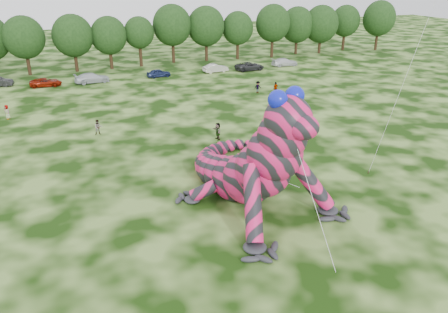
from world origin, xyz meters
name	(u,v)px	position (x,y,z in m)	size (l,w,h in m)	color
ground	(288,229)	(0.00, 0.00, 0.00)	(240.00, 240.00, 0.00)	#16330A
inflatable_gecko	(237,140)	(-1.56, 5.33, 4.73)	(15.92, 18.90, 9.45)	#D7195C
tree_6	(25,46)	(-17.56, 56.68, 4.75)	(6.52, 5.86, 9.49)	black
tree_7	(74,43)	(-10.08, 56.80, 4.74)	(6.68, 6.01, 9.48)	black
tree_8	(109,43)	(-4.22, 56.99, 4.47)	(6.14, 5.53, 8.94)	black
tree_9	(140,42)	(1.06, 57.35, 4.34)	(5.27, 4.74, 8.68)	black
tree_10	(172,34)	(7.40, 58.58, 5.25)	(7.09, 6.38, 10.50)	black
tree_11	(206,34)	(13.79, 58.20, 5.03)	(7.01, 6.31, 10.07)	black
tree_12	(238,35)	(20.01, 57.74, 4.49)	(5.99, 5.39, 8.97)	black
tree_13	(273,31)	(27.13, 57.13, 5.06)	(6.83, 6.15, 10.13)	black
tree_14	(297,30)	(33.46, 58.72, 4.70)	(6.82, 6.14, 9.40)	black
tree_15	(321,29)	(38.47, 57.77, 4.82)	(7.17, 6.45, 9.63)	black
tree_16	(345,28)	(45.45, 59.37, 4.69)	(6.26, 5.63, 9.37)	black
tree_17	(378,26)	(51.95, 56.66, 5.15)	(6.98, 6.28, 10.30)	black
car_2	(46,82)	(-15.09, 47.42, 0.63)	(2.09, 4.54, 1.26)	maroon
car_3	(92,78)	(-8.41, 47.34, 0.76)	(2.12, 5.22, 1.51)	silver
car_4	(159,73)	(2.05, 47.59, 0.66)	(1.55, 3.85, 1.31)	#18234B
car_5	(216,68)	(11.89, 47.71, 0.71)	(1.51, 4.33, 1.43)	#B9B2A7
car_6	(250,66)	(17.94, 47.13, 0.71)	(2.36, 5.11, 1.42)	#29292C
car_7	(285,62)	(25.39, 48.33, 0.70)	(1.95, 4.81, 1.40)	silver
spectator_1	(98,127)	(-9.92, 23.27, 0.81)	(0.79, 0.62, 1.63)	gray
spectator_4	(7,112)	(-19.26, 32.48, 0.83)	(0.82, 0.53, 1.67)	gray
spectator_3	(276,88)	(14.88, 31.23, 0.87)	(1.02, 0.43, 1.74)	gray
spectator_2	(258,87)	(12.89, 32.82, 0.84)	(1.09, 0.63, 1.69)	gray
spectator_5	(218,131)	(1.36, 17.52, 0.89)	(1.64, 0.52, 1.77)	gray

